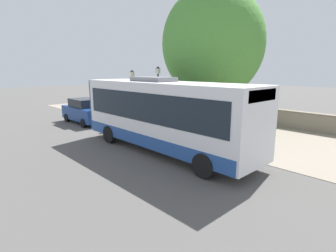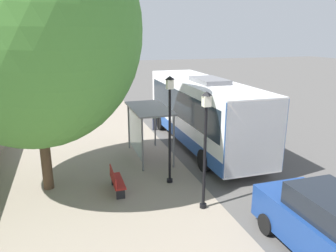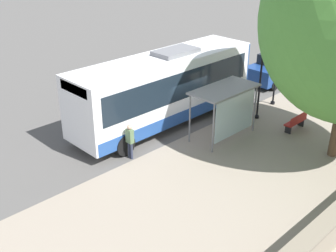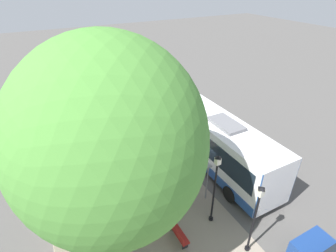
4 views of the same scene
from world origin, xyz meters
name	(u,v)px [view 3 (image 3 of 4)]	position (x,y,z in m)	size (l,w,h in m)	color
ground_plane	(197,131)	(0.00, 0.00, 0.00)	(120.00, 120.00, 0.00)	#514F4C
sidewalk_plaza	(275,164)	(-4.50, 0.00, 0.01)	(9.00, 44.00, 0.02)	gray
bus	(165,88)	(1.87, 0.47, 1.94)	(2.76, 10.43, 3.75)	white
bus_shelter	(227,98)	(-1.40, -0.40, 2.09)	(1.72, 3.44, 2.51)	slate
pedestrian	(130,139)	(0.24, 4.14, 0.95)	(0.34, 0.22, 1.62)	#2D3347
bench	(296,122)	(-3.37, -3.59, 0.47)	(0.40, 1.53, 0.88)	maroon
street_lamp_near	(261,72)	(-1.18, -3.40, 2.57)	(0.28, 0.28, 4.34)	black
street_lamp_far	(277,63)	(-0.69, -5.68, 2.44)	(0.28, 0.28, 4.11)	black
parked_car_behind_bus	(276,68)	(1.43, -9.15, 0.93)	(2.02, 4.54, 1.90)	navy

